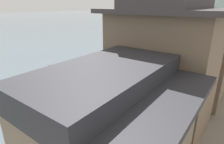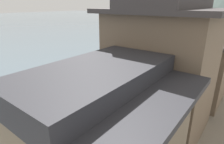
{
  "view_description": "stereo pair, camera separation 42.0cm",
  "coord_description": "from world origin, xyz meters",
  "px_view_note": "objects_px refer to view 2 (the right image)",
  "views": [
    {
      "loc": [
        15.52,
        1.27,
        9.11
      ],
      "look_at": [
        2.97,
        18.26,
        1.44
      ],
      "focal_mm": 30.17,
      "sensor_mm": 36.0,
      "label": 1
    },
    {
      "loc": [
        15.86,
        1.53,
        9.11
      ],
      "look_at": [
        2.97,
        18.26,
        1.44
      ],
      "focal_mm": 30.17,
      "sensor_mm": 36.0,
      "label": 2
    }
  ],
  "objects_px": {
    "boat_midriver_upstream": "(138,59)",
    "mooring_post_dock_near": "(69,141)",
    "boat_moored_second": "(89,73)",
    "house_waterfront_nearest": "(99,136)",
    "house_waterfront_tall": "(190,65)",
    "house_waterfront_second": "(162,69)",
    "house_waterfront_narrow": "(199,51)",
    "boat_moored_far": "(184,58)",
    "boat_midriver_drifting": "(64,66)",
    "boat_moored_nearest": "(193,50)",
    "boat_moored_third": "(94,112)",
    "mooring_post_dock_mid": "(127,100)"
  },
  "relations": [
    {
      "from": "boat_midriver_upstream",
      "to": "house_waterfront_second",
      "type": "xyz_separation_m",
      "value": [
        10.9,
        -16.23,
        4.84
      ]
    },
    {
      "from": "boat_moored_third",
      "to": "house_waterfront_second",
      "type": "relative_size",
      "value": 0.41
    },
    {
      "from": "boat_midriver_upstream",
      "to": "mooring_post_dock_mid",
      "type": "height_order",
      "value": "mooring_post_dock_mid"
    },
    {
      "from": "mooring_post_dock_mid",
      "to": "boat_moored_third",
      "type": "bearing_deg",
      "value": -138.35
    },
    {
      "from": "house_waterfront_second",
      "to": "house_waterfront_narrow",
      "type": "height_order",
      "value": "house_waterfront_second"
    },
    {
      "from": "boat_moored_nearest",
      "to": "boat_moored_third",
      "type": "distance_m",
      "value": 29.55
    },
    {
      "from": "house_waterfront_tall",
      "to": "mooring_post_dock_near",
      "type": "height_order",
      "value": "house_waterfront_tall"
    },
    {
      "from": "boat_midriver_drifting",
      "to": "mooring_post_dock_near",
      "type": "bearing_deg",
      "value": -37.75
    },
    {
      "from": "boat_midriver_drifting",
      "to": "house_waterfront_tall",
      "type": "xyz_separation_m",
      "value": [
        18.4,
        -0.07,
        3.71
      ]
    },
    {
      "from": "boat_moored_second",
      "to": "boat_midriver_upstream",
      "type": "distance_m",
      "value": 10.3
    },
    {
      "from": "house_waterfront_narrow",
      "to": "mooring_post_dock_near",
      "type": "relative_size",
      "value": 7.6
    },
    {
      "from": "house_waterfront_second",
      "to": "house_waterfront_tall",
      "type": "bearing_deg",
      "value": 89.01
    },
    {
      "from": "mooring_post_dock_mid",
      "to": "house_waterfront_nearest",
      "type": "bearing_deg",
      "value": -65.67
    },
    {
      "from": "mooring_post_dock_near",
      "to": "boat_moored_nearest",
      "type": "bearing_deg",
      "value": 93.61
    },
    {
      "from": "house_waterfront_nearest",
      "to": "house_waterfront_narrow",
      "type": "height_order",
      "value": "same"
    },
    {
      "from": "boat_moored_nearest",
      "to": "house_waterfront_narrow",
      "type": "height_order",
      "value": "house_waterfront_narrow"
    },
    {
      "from": "house_waterfront_second",
      "to": "mooring_post_dock_near",
      "type": "distance_m",
      "value": 7.33
    },
    {
      "from": "boat_moored_third",
      "to": "house_waterfront_narrow",
      "type": "xyz_separation_m",
      "value": [
        4.81,
        13.17,
        3.61
      ]
    },
    {
      "from": "mooring_post_dock_mid",
      "to": "boat_moored_far",
      "type": "bearing_deg",
      "value": 94.69
    },
    {
      "from": "house_waterfront_nearest",
      "to": "house_waterfront_tall",
      "type": "bearing_deg",
      "value": 89.5
    },
    {
      "from": "boat_midriver_drifting",
      "to": "house_waterfront_nearest",
      "type": "relative_size",
      "value": 0.58
    },
    {
      "from": "boat_moored_nearest",
      "to": "boat_midriver_drifting",
      "type": "bearing_deg",
      "value": -119.73
    },
    {
      "from": "boat_midriver_upstream",
      "to": "mooring_post_dock_near",
      "type": "height_order",
      "value": "mooring_post_dock_near"
    },
    {
      "from": "boat_moored_far",
      "to": "mooring_post_dock_mid",
      "type": "relative_size",
      "value": 4.56
    },
    {
      "from": "boat_midriver_upstream",
      "to": "house_waterfront_nearest",
      "type": "relative_size",
      "value": 0.53
    },
    {
      "from": "boat_moored_second",
      "to": "house_waterfront_nearest",
      "type": "relative_size",
      "value": 0.56
    },
    {
      "from": "boat_moored_far",
      "to": "boat_midriver_drifting",
      "type": "relative_size",
      "value": 1.09
    },
    {
      "from": "boat_midriver_drifting",
      "to": "mooring_post_dock_mid",
      "type": "xyz_separation_m",
      "value": [
        14.97,
        -5.17,
        1.18
      ]
    },
    {
      "from": "house_waterfront_narrow",
      "to": "house_waterfront_nearest",
      "type": "bearing_deg",
      "value": -87.86
    },
    {
      "from": "boat_midriver_drifting",
      "to": "house_waterfront_second",
      "type": "height_order",
      "value": "house_waterfront_second"
    },
    {
      "from": "boat_moored_far",
      "to": "house_waterfront_nearest",
      "type": "height_order",
      "value": "house_waterfront_nearest"
    },
    {
      "from": "boat_moored_third",
      "to": "house_waterfront_tall",
      "type": "xyz_separation_m",
      "value": [
        5.61,
        7.04,
        3.61
      ]
    },
    {
      "from": "boat_midriver_drifting",
      "to": "mooring_post_dock_mid",
      "type": "distance_m",
      "value": 15.88
    },
    {
      "from": "boat_moored_far",
      "to": "boat_midriver_drifting",
      "type": "height_order",
      "value": "boat_moored_far"
    },
    {
      "from": "boat_midriver_upstream",
      "to": "house_waterfront_tall",
      "type": "xyz_separation_m",
      "value": [
        11.01,
        -9.96,
        3.54
      ]
    },
    {
      "from": "boat_moored_third",
      "to": "boat_midriver_drifting",
      "type": "height_order",
      "value": "boat_moored_third"
    },
    {
      "from": "boat_midriver_upstream",
      "to": "house_waterfront_tall",
      "type": "relative_size",
      "value": 0.52
    },
    {
      "from": "boat_moored_second",
      "to": "mooring_post_dock_mid",
      "type": "relative_size",
      "value": 4.06
    },
    {
      "from": "house_waterfront_nearest",
      "to": "boat_midriver_upstream",
      "type": "bearing_deg",
      "value": 115.93
    },
    {
      "from": "boat_moored_nearest",
      "to": "boat_midriver_upstream",
      "type": "relative_size",
      "value": 1.58
    },
    {
      "from": "boat_moored_nearest",
      "to": "boat_moored_second",
      "type": "bearing_deg",
      "value": -107.71
    },
    {
      "from": "mooring_post_dock_near",
      "to": "mooring_post_dock_mid",
      "type": "height_order",
      "value": "mooring_post_dock_mid"
    },
    {
      "from": "boat_moored_nearest",
      "to": "house_waterfront_tall",
      "type": "relative_size",
      "value": 0.82
    },
    {
      "from": "house_waterfront_tall",
      "to": "house_waterfront_second",
      "type": "bearing_deg",
      "value": -90.99
    },
    {
      "from": "boat_midriver_upstream",
      "to": "mooring_post_dock_mid",
      "type": "bearing_deg",
      "value": -63.31
    },
    {
      "from": "house_waterfront_tall",
      "to": "house_waterfront_narrow",
      "type": "relative_size",
      "value": 1.1
    },
    {
      "from": "house_waterfront_second",
      "to": "house_waterfront_tall",
      "type": "distance_m",
      "value": 6.4
    },
    {
      "from": "house_waterfront_narrow",
      "to": "boat_midriver_drifting",
      "type": "bearing_deg",
      "value": -160.99
    },
    {
      "from": "boat_midriver_upstream",
      "to": "mooring_post_dock_mid",
      "type": "distance_m",
      "value": 16.89
    },
    {
      "from": "boat_midriver_upstream",
      "to": "house_waterfront_narrow",
      "type": "distance_m",
      "value": 11.46
    }
  ]
}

